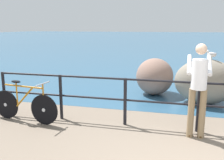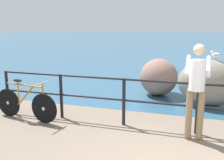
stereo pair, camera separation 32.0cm
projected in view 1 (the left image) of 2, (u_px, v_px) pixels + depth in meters
The scene contains 8 objects.
ground_plane at pixel (180, 51), 22.03m from camera, with size 120.00×120.00×0.10m, color #756656.
sea_surface at pixel (178, 37), 48.57m from camera, with size 120.00×90.00×0.01m, color #2D5675.
promenade_railing at pixel (199, 101), 4.90m from camera, with size 8.94×0.07×1.02m.
bicycle at pixel (24, 104), 5.49m from camera, with size 1.69×0.48×0.92m.
person_at_railing at pixel (198, 87), 4.57m from camera, with size 0.46×0.64×1.78m.
breakwater_boulder_main at pixel (205, 82), 6.73m from camera, with size 1.63×1.11×1.22m.
breakwater_boulder_left at pixel (155, 76), 7.69m from camera, with size 1.13×1.23×1.12m.
seagull at pixel (212, 54), 6.55m from camera, with size 0.31×0.26×0.23m.
Camera 1 is at (-0.52, -2.89, 2.08)m, focal length 39.97 mm.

